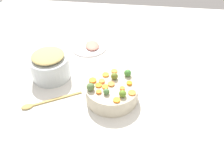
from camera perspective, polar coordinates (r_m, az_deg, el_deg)
name	(u,v)px	position (r m, az deg, el deg)	size (l,w,h in m)	color
tabletop	(117,100)	(1.32, 1.14, -3.77)	(2.40, 2.40, 0.02)	silver
serving_bowl_carrots	(112,92)	(1.29, 0.00, -1.84)	(0.28, 0.28, 0.09)	#BCB299
metal_pot	(50,67)	(1.46, -14.32, 3.83)	(0.23, 0.23, 0.13)	#B1B9BD
stuffing_mound	(48,56)	(1.41, -14.88, 6.49)	(0.18, 0.18, 0.03)	tan
carrot_slice_0	(132,93)	(1.21, 4.73, -2.09)	(0.04, 0.04, 0.01)	orange
carrot_slice_1	(111,84)	(1.26, -0.20, -0.02)	(0.04, 0.04, 0.01)	orange
carrot_slice_2	(117,100)	(1.17, 1.10, -3.81)	(0.03, 0.03, 0.01)	orange
carrot_slice_3	(114,71)	(1.34, 0.53, 3.08)	(0.03, 0.03, 0.01)	orange
carrot_slice_4	(102,81)	(1.27, -2.42, 0.64)	(0.03, 0.03, 0.01)	orange
carrot_slice_5	(122,88)	(1.23, 2.43, -1.05)	(0.03, 0.03, 0.01)	orange
carrot_slice_6	(129,83)	(1.26, 4.11, 0.19)	(0.03, 0.03, 0.01)	orange
carrot_slice_7	(106,75)	(1.31, -1.51, 2.18)	(0.04, 0.04, 0.01)	orange
carrot_slice_8	(93,81)	(1.28, -4.58, 0.82)	(0.04, 0.04, 0.01)	orange
carrot_slice_9	(99,92)	(1.21, -3.14, -1.89)	(0.03, 0.03, 0.01)	orange
carrot_slice_10	(99,85)	(1.25, -3.16, -0.30)	(0.04, 0.04, 0.01)	orange
carrot_slice_11	(105,87)	(1.24, -1.62, -0.66)	(0.03, 0.03, 0.01)	orange
brussels_sprout_0	(91,87)	(1.22, -5.07, -0.68)	(0.04, 0.04, 0.04)	#4F6C3A
brussels_sprout_1	(106,92)	(1.20, -1.34, -1.78)	(0.03, 0.03, 0.03)	#4D7A3F
brussels_sprout_2	(128,73)	(1.31, 3.72, 2.63)	(0.04, 0.04, 0.04)	#438334
brussels_sprout_3	(114,76)	(1.28, 0.57, 1.85)	(0.04, 0.04, 0.04)	olive
brussels_sprout_4	(123,94)	(1.19, 2.51, -2.30)	(0.04, 0.04, 0.04)	#5B8126
wooden_spoon	(42,103)	(1.34, -16.24, -4.27)	(0.30, 0.18, 0.01)	#AB8F4C
ham_plate	(89,46)	(1.71, -5.42, 8.83)	(0.25, 0.25, 0.01)	white
ham_slice_main	(92,45)	(1.69, -4.69, 9.05)	(0.12, 0.09, 0.02)	#CA7562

